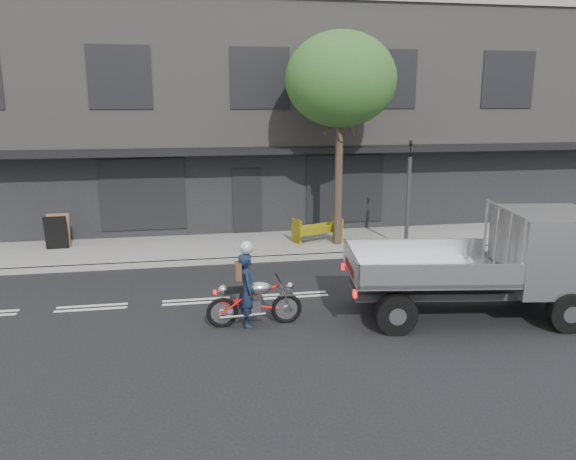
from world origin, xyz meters
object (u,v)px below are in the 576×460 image
Objects in this scene: street_tree at (341,80)px; flatbed_ute at (526,254)px; traffic_light_pole at (408,201)px; sandwich_board at (56,233)px; construction_barrier at (319,231)px; rider at (247,290)px; motorcycle at (254,301)px.

street_tree is 1.21× the size of flatbed_ute.
sandwich_board is (-10.77, 1.68, -0.97)m from traffic_light_pole.
rider is at bearing -116.36° from construction_barrier.
traffic_light_pole is 2.97m from construction_barrier.
construction_barrier is at bearing 159.93° from traffic_light_pole.
construction_barrier is (2.80, 5.96, 0.02)m from motorcycle.
motorcycle is 0.37× the size of flatbed_ute.
sandwich_board is at bearing 38.18° from rider.
flatbed_ute is at bearing -36.17° from sandwich_board.
street_tree reaches higher than construction_barrier.
construction_barrier is at bearing -8.86° from sandwich_board.
street_tree is 3.30× the size of motorcycle.
rider is 1.48× the size of sandwich_board.
street_tree is 8.19m from rider.
traffic_light_pole reaches higher than construction_barrier.
flatbed_ute is (2.52, -6.35, -3.88)m from street_tree.
traffic_light_pole is at bearing -12.61° from sandwich_board.
flatbed_ute is 7.21m from construction_barrier.
sandwich_board is (-11.29, 7.18, -0.72)m from flatbed_ute.
motorcycle is (-3.40, -5.86, -4.74)m from street_tree.
street_tree is at bearing 60.11° from motorcycle.
sandwich_board is at bearing 171.12° from traffic_light_pole.
traffic_light_pole reaches higher than motorcycle.
street_tree is at bearing -9.40° from construction_barrier.
construction_barrier is 1.38× the size of sandwich_board.
street_tree is 4.25× the size of rider.
flatbed_ute reaches higher than rider.
rider is at bearing -121.20° from street_tree.
rider is 1.07× the size of construction_barrier.
motorcycle is at bearing -176.20° from flatbed_ute.
flatbed_ute reaches higher than motorcycle.
construction_barrier is at bearing 124.31° from flatbed_ute.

